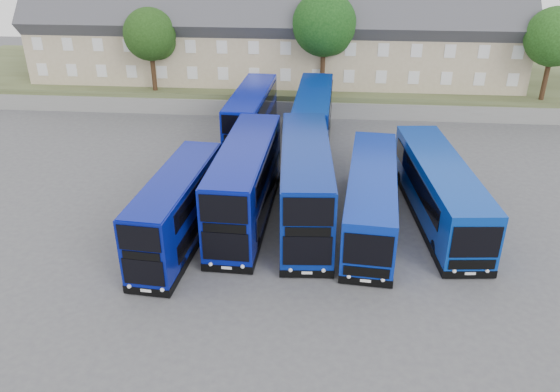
{
  "coord_description": "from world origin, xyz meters",
  "views": [
    {
      "loc": [
        2.39,
        -25.26,
        16.63
      ],
      "look_at": [
        -0.05,
        3.11,
        2.2
      ],
      "focal_mm": 35.0,
      "sensor_mm": 36.0,
      "label": 1
    }
  ],
  "objects_px": {
    "tree_mid": "(326,27)",
    "tree_west": "(152,36)",
    "dd_front_mid": "(246,185)",
    "tree_east": "(556,39)",
    "dd_front_left": "(178,211)",
    "coach_east_a": "(371,199)"
  },
  "relations": [
    {
      "from": "coach_east_a",
      "to": "dd_front_mid",
      "type": "bearing_deg",
      "value": -175.37
    },
    {
      "from": "tree_east",
      "to": "tree_west",
      "type": "bearing_deg",
      "value": -180.0
    },
    {
      "from": "dd_front_left",
      "to": "tree_east",
      "type": "height_order",
      "value": "tree_east"
    },
    {
      "from": "dd_front_left",
      "to": "dd_front_mid",
      "type": "height_order",
      "value": "dd_front_mid"
    },
    {
      "from": "dd_front_left",
      "to": "tree_east",
      "type": "bearing_deg",
      "value": 45.5
    },
    {
      "from": "coach_east_a",
      "to": "tree_mid",
      "type": "bearing_deg",
      "value": 103.44
    },
    {
      "from": "tree_west",
      "to": "tree_east",
      "type": "xyz_separation_m",
      "value": [
        36.0,
        0.0,
        0.34
      ]
    },
    {
      "from": "dd_front_left",
      "to": "tree_west",
      "type": "height_order",
      "value": "tree_west"
    },
    {
      "from": "tree_mid",
      "to": "dd_front_mid",
      "type": "bearing_deg",
      "value": -101.52
    },
    {
      "from": "dd_front_mid",
      "to": "coach_east_a",
      "type": "distance_m",
      "value": 7.57
    },
    {
      "from": "dd_front_left",
      "to": "coach_east_a",
      "type": "height_order",
      "value": "dd_front_left"
    },
    {
      "from": "tree_mid",
      "to": "dd_front_left",
      "type": "bearing_deg",
      "value": -107.56
    },
    {
      "from": "coach_east_a",
      "to": "tree_west",
      "type": "xyz_separation_m",
      "value": [
        -19.17,
        21.02,
        5.29
      ]
    },
    {
      "from": "tree_mid",
      "to": "tree_east",
      "type": "xyz_separation_m",
      "value": [
        20.0,
        -0.5,
        -0.68
      ]
    },
    {
      "from": "tree_west",
      "to": "dd_front_left",
      "type": "bearing_deg",
      "value": -71.1
    },
    {
      "from": "coach_east_a",
      "to": "tree_east",
      "type": "bearing_deg",
      "value": 56.37
    },
    {
      "from": "dd_front_mid",
      "to": "tree_east",
      "type": "relative_size",
      "value": 1.49
    },
    {
      "from": "tree_west",
      "to": "tree_east",
      "type": "distance_m",
      "value": 36.0
    },
    {
      "from": "tree_mid",
      "to": "tree_west",
      "type": "bearing_deg",
      "value": -178.21
    },
    {
      "from": "dd_front_mid",
      "to": "tree_mid",
      "type": "bearing_deg",
      "value": 80.46
    },
    {
      "from": "coach_east_a",
      "to": "tree_east",
      "type": "height_order",
      "value": "tree_east"
    },
    {
      "from": "tree_mid",
      "to": "tree_east",
      "type": "height_order",
      "value": "tree_mid"
    }
  ]
}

